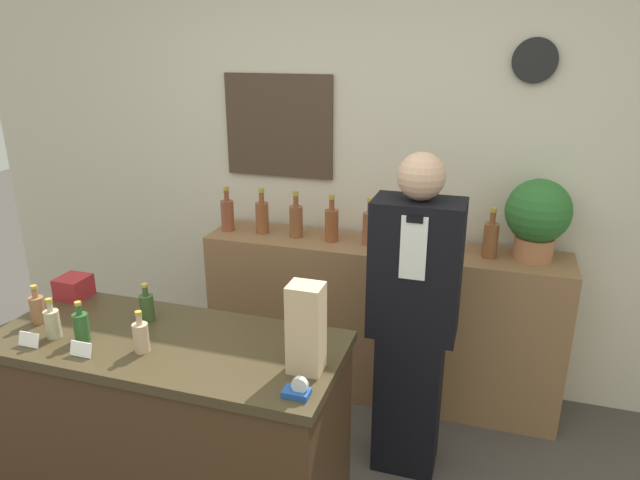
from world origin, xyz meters
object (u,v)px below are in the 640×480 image
potted_plant (538,216)px  paper_bag (306,328)px  tape_dispenser (298,390)px  shopkeeper (413,322)px

potted_plant → paper_bag: bearing=-121.1°
paper_bag → tape_dispenser: paper_bag is taller
shopkeeper → potted_plant: shopkeeper is taller
potted_plant → paper_bag: 1.57m
paper_bag → shopkeeper: bearing=69.2°
potted_plant → paper_bag: potted_plant is taller
potted_plant → tape_dispenser: 1.71m
potted_plant → shopkeeper: bearing=-130.9°
shopkeeper → paper_bag: 0.83m
paper_bag → tape_dispenser: 0.22m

